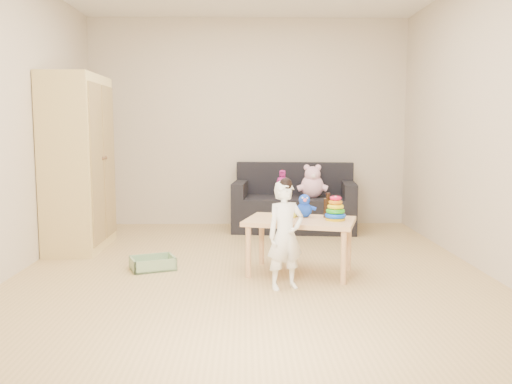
{
  "coord_description": "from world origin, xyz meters",
  "views": [
    {
      "loc": [
        -0.06,
        -4.67,
        1.23
      ],
      "look_at": [
        0.05,
        0.25,
        0.65
      ],
      "focal_mm": 38.0,
      "sensor_mm": 36.0,
      "label": 1
    }
  ],
  "objects_px": {
    "wardrobe": "(78,163)",
    "toddler": "(285,237)",
    "play_table": "(300,246)",
    "sofa": "(294,214)"
  },
  "relations": [
    {
      "from": "wardrobe",
      "to": "toddler",
      "type": "xyz_separation_m",
      "value": [
        2.0,
        -1.47,
        -0.47
      ]
    },
    {
      "from": "wardrobe",
      "to": "play_table",
      "type": "relative_size",
      "value": 1.97
    },
    {
      "from": "sofa",
      "to": "toddler",
      "type": "height_order",
      "value": "toddler"
    },
    {
      "from": "wardrobe",
      "to": "sofa",
      "type": "distance_m",
      "value": 2.56
    },
    {
      "from": "wardrobe",
      "to": "toddler",
      "type": "bearing_deg",
      "value": -36.32
    },
    {
      "from": "play_table",
      "to": "toddler",
      "type": "bearing_deg",
      "value": -110.05
    },
    {
      "from": "wardrobe",
      "to": "play_table",
      "type": "distance_m",
      "value": 2.48
    },
    {
      "from": "toddler",
      "to": "sofa",
      "type": "bearing_deg",
      "value": 60.27
    },
    {
      "from": "play_table",
      "to": "toddler",
      "type": "height_order",
      "value": "toddler"
    },
    {
      "from": "play_table",
      "to": "toddler",
      "type": "relative_size",
      "value": 1.1
    }
  ]
}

